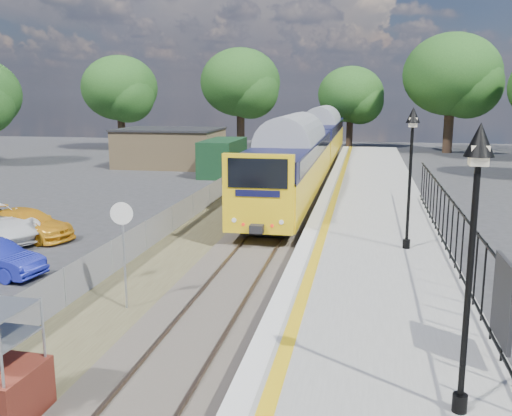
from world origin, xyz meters
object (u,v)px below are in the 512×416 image
(victorian_lamp_north, at_px, (412,145))
(train, at_px, (311,144))
(victorian_lamp_south, at_px, (475,204))
(speed_sign, at_px, (123,236))
(car_yellow, at_px, (27,224))

(victorian_lamp_north, distance_m, train, 22.79)
(victorian_lamp_south, bearing_deg, speed_sign, 146.89)
(victorian_lamp_south, height_order, train, victorian_lamp_south)
(car_yellow, bearing_deg, victorian_lamp_south, -113.79)
(train, bearing_deg, victorian_lamp_south, -80.27)
(speed_sign, xyz_separation_m, car_yellow, (-7.26, 6.72, -1.50))
(victorian_lamp_south, xyz_separation_m, train, (-5.50, 32.08, -1.96))
(speed_sign, bearing_deg, victorian_lamp_south, -43.36)
(victorian_lamp_north, xyz_separation_m, speed_sign, (-7.80, -4.78, -2.18))
(victorian_lamp_south, distance_m, train, 32.61)
(victorian_lamp_south, relative_size, train, 0.11)
(victorian_lamp_south, distance_m, speed_sign, 9.80)
(victorian_lamp_south, distance_m, car_yellow, 19.72)
(victorian_lamp_south, xyz_separation_m, speed_sign, (-8.00, 5.22, -2.18))
(victorian_lamp_north, bearing_deg, car_yellow, 172.68)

